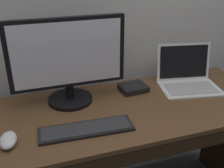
% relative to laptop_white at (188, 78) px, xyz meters
% --- Properties ---
extents(desk, '(1.47, 0.61, 0.78)m').
position_rel_laptop_white_xyz_m(desk, '(-0.38, -0.13, -0.28)').
color(desk, brown).
rests_on(desk, ground).
extents(laptop_white, '(0.37, 0.32, 0.23)m').
position_rel_laptop_white_xyz_m(laptop_white, '(0.00, 0.00, 0.00)').
color(laptop_white, white).
rests_on(laptop_white, desk).
extents(external_monitor, '(0.57, 0.23, 0.44)m').
position_rel_laptop_white_xyz_m(external_monitor, '(-0.68, 0.02, 0.18)').
color(external_monitor, black).
rests_on(external_monitor, desk).
extents(wired_keyboard, '(0.42, 0.14, 0.01)m').
position_rel_laptop_white_xyz_m(wired_keyboard, '(-0.67, -0.25, -0.04)').
color(wired_keyboard, black).
rests_on(wired_keyboard, desk).
extents(computer_mouse, '(0.08, 0.12, 0.04)m').
position_rel_laptop_white_xyz_m(computer_mouse, '(-0.99, -0.25, -0.03)').
color(computer_mouse, white).
rests_on(computer_mouse, desk).
extents(external_drive_box, '(0.16, 0.14, 0.03)m').
position_rel_laptop_white_xyz_m(external_drive_box, '(-0.32, 0.04, -0.03)').
color(external_drive_box, black).
rests_on(external_drive_box, desk).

